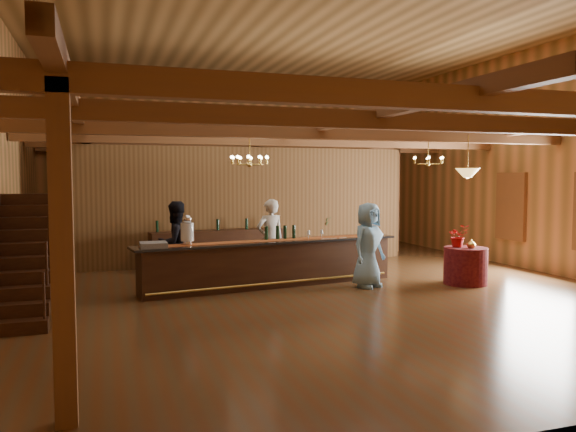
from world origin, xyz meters
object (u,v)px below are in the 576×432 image
object	(u,v)px
chandelier_left	(250,160)
bartender	(270,239)
staff_second	(175,244)
tasting_bar	(272,263)
round_table	(466,266)
pendant_lamp	(468,173)
beverage_dispenser	(187,230)
backbar_shelf	(218,249)
guest	(368,245)
chandelier_right	(428,160)
floor_plant	(325,237)
raffle_drum	(372,228)

from	to	relation	value
chandelier_left	bartender	distance (m)	2.01
chandelier_left	staff_second	size ratio (longest dim) A/B	0.44
tasting_bar	bartender	distance (m)	0.99
round_table	pendant_lamp	size ratio (longest dim) A/B	1.02
beverage_dispenser	chandelier_left	distance (m)	2.00
tasting_bar	round_table	world-z (taller)	tasting_bar
beverage_dispenser	staff_second	xyz separation A→B (m)	(-0.14, 0.89, -0.36)
backbar_shelf	guest	distance (m)	4.32
chandelier_right	bartender	world-z (taller)	chandelier_right
staff_second	floor_plant	xyz separation A→B (m)	(4.52, 2.67, -0.29)
raffle_drum	backbar_shelf	size ratio (longest dim) A/B	0.10
staff_second	round_table	bearing A→B (deg)	135.75
backbar_shelf	chandelier_right	size ratio (longest dim) A/B	4.28
beverage_dispenser	round_table	distance (m)	5.97
raffle_drum	round_table	xyz separation A→B (m)	(1.55, -1.39, -0.75)
chandelier_right	pendant_lamp	world-z (taller)	same
tasting_bar	raffle_drum	distance (m)	2.59
chandelier_left	bartender	xyz separation A→B (m)	(0.65, 0.71, -1.76)
beverage_dispenser	chandelier_right	size ratio (longest dim) A/B	0.75
backbar_shelf	floor_plant	distance (m)	3.24
chandelier_left	guest	size ratio (longest dim) A/B	0.45
chandelier_left	pendant_lamp	xyz separation A→B (m)	(4.47, -1.26, -0.27)
chandelier_right	floor_plant	distance (m)	3.67
raffle_drum	staff_second	size ratio (longest dim) A/B	0.19
raffle_drum	round_table	bearing A→B (deg)	-41.84
staff_second	guest	world-z (taller)	staff_second
tasting_bar	chandelier_right	xyz separation A→B (m)	(4.36, 0.95, 2.24)
chandelier_right	pendant_lamp	bearing A→B (deg)	-98.81
chandelier_right	floor_plant	xyz separation A→B (m)	(-1.77, 2.41, -2.12)
round_table	guest	bearing A→B (deg)	170.52
bartender	raffle_drum	bearing A→B (deg)	155.89
raffle_drum	staff_second	xyz separation A→B (m)	(-4.43, 0.39, -0.25)
staff_second	floor_plant	world-z (taller)	staff_second
beverage_dispenser	floor_plant	size ratio (longest dim) A/B	0.49
raffle_drum	chandelier_right	world-z (taller)	chandelier_right
pendant_lamp	guest	bearing A→B (deg)	170.52
staff_second	guest	size ratio (longest dim) A/B	1.01
chandelier_left	bartender	size ratio (longest dim) A/B	0.44
chandelier_left	beverage_dispenser	bearing A→B (deg)	-165.02
chandelier_left	pendant_lamp	distance (m)	4.65
chandelier_right	floor_plant	bearing A→B (deg)	126.29
backbar_shelf	chandelier_left	distance (m)	3.41
backbar_shelf	round_table	xyz separation A→B (m)	(4.64, -3.87, -0.08)
beverage_dispenser	floor_plant	distance (m)	5.69
backbar_shelf	staff_second	world-z (taller)	staff_second
round_table	bartender	bearing A→B (deg)	152.81
floor_plant	raffle_drum	bearing A→B (deg)	-91.80
backbar_shelf	guest	xyz separation A→B (m)	(2.49, -3.51, 0.41)
chandelier_left	pendant_lamp	bearing A→B (deg)	-15.67
pendant_lamp	guest	distance (m)	2.66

